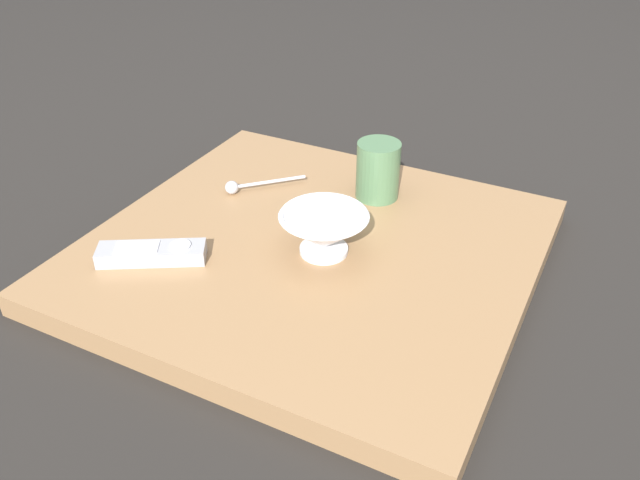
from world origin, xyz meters
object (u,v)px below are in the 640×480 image
(cereal_bowl, at_px, (324,230))
(teaspoon, at_px, (242,186))
(coffee_mug, at_px, (378,170))
(tv_remote_near, at_px, (152,253))

(cereal_bowl, relative_size, teaspoon, 1.25)
(coffee_mug, distance_m, teaspoon, 0.24)
(cereal_bowl, relative_size, coffee_mug, 1.35)
(teaspoon, bearing_deg, tv_remote_near, -1.31)
(cereal_bowl, xyz_separation_m, coffee_mug, (-0.20, 0.00, 0.01))
(cereal_bowl, bearing_deg, teaspoon, -115.65)
(cereal_bowl, height_order, coffee_mug, coffee_mug)
(teaspoon, height_order, tv_remote_near, tv_remote_near)
(cereal_bowl, xyz_separation_m, tv_remote_near, (0.14, -0.22, -0.03))
(coffee_mug, height_order, teaspoon, coffee_mug)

